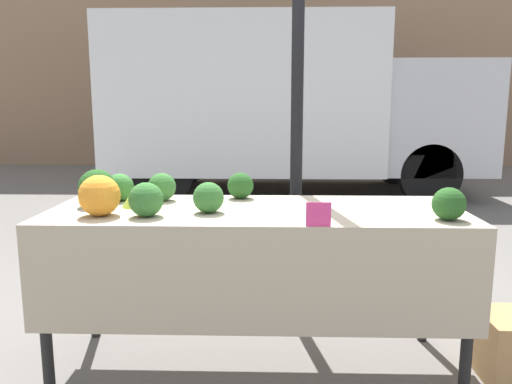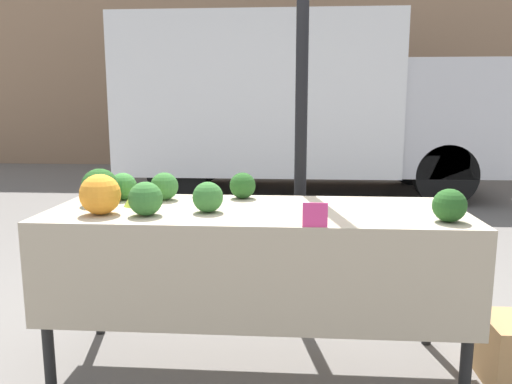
# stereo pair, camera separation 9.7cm
# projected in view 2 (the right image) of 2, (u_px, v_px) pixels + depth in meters

# --- Properties ---
(ground_plane) EXTENTS (40.00, 40.00, 0.00)m
(ground_plane) POSITION_uv_depth(u_px,v_px,m) (256.00, 365.00, 2.49)
(ground_plane) COLOR slate
(building_facade) EXTENTS (16.00, 0.60, 6.61)m
(building_facade) POSITION_uv_depth(u_px,v_px,m) (285.00, 6.00, 10.38)
(building_facade) COLOR #9E7A5B
(building_facade) RESTS_ON ground_plane
(tent_pole) EXTENTS (0.07, 0.07, 2.62)m
(tent_pole) POSITION_uv_depth(u_px,v_px,m) (301.00, 100.00, 2.81)
(tent_pole) COLOR black
(tent_pole) RESTS_ON ground_plane
(parked_truck) EXTENTS (5.16, 2.20, 2.44)m
(parked_truck) POSITION_uv_depth(u_px,v_px,m) (296.00, 103.00, 7.21)
(parked_truck) COLOR white
(parked_truck) RESTS_ON ground_plane
(market_table) EXTENTS (1.94, 0.71, 0.80)m
(market_table) POSITION_uv_depth(u_px,v_px,m) (255.00, 234.00, 2.31)
(market_table) COLOR tan
(market_table) RESTS_ON ground_plane
(orange_cauliflower) EXTENTS (0.18, 0.18, 0.18)m
(orange_cauliflower) POSITION_uv_depth(u_px,v_px,m) (100.00, 194.00, 2.21)
(orange_cauliflower) COLOR orange
(orange_cauliflower) RESTS_ON market_table
(romanesco_head) EXTENTS (0.12, 0.12, 0.10)m
(romanesco_head) POSITION_uv_depth(u_px,v_px,m) (137.00, 196.00, 2.41)
(romanesco_head) COLOR #93B238
(romanesco_head) RESTS_ON market_table
(broccoli_head_0) EXTENTS (0.14, 0.14, 0.14)m
(broccoli_head_0) POSITION_uv_depth(u_px,v_px,m) (164.00, 186.00, 2.56)
(broccoli_head_0) COLOR #336B2D
(broccoli_head_0) RESTS_ON market_table
(broccoli_head_1) EXTENTS (0.14, 0.14, 0.14)m
(broccoli_head_1) POSITION_uv_depth(u_px,v_px,m) (449.00, 205.00, 2.07)
(broccoli_head_1) COLOR #23511E
(broccoli_head_1) RESTS_ON market_table
(broccoli_head_2) EXTENTS (0.18, 0.18, 0.18)m
(broccoli_head_2) POSITION_uv_depth(u_px,v_px,m) (100.00, 187.00, 2.43)
(broccoli_head_2) COLOR #23511E
(broccoli_head_2) RESTS_ON market_table
(broccoli_head_3) EXTENTS (0.14, 0.14, 0.14)m
(broccoli_head_3) POSITION_uv_depth(u_px,v_px,m) (123.00, 186.00, 2.56)
(broccoli_head_3) COLOR #387533
(broccoli_head_3) RESTS_ON market_table
(broccoli_head_4) EXTENTS (0.15, 0.15, 0.15)m
(broccoli_head_4) POSITION_uv_depth(u_px,v_px,m) (146.00, 199.00, 2.19)
(broccoli_head_4) COLOR #336B2D
(broccoli_head_4) RESTS_ON market_table
(broccoli_head_5) EXTENTS (0.14, 0.14, 0.14)m
(broccoli_head_5) POSITION_uv_depth(u_px,v_px,m) (243.00, 186.00, 2.60)
(broccoli_head_5) COLOR #23511E
(broccoli_head_5) RESTS_ON market_table
(broccoli_head_6) EXTENTS (0.14, 0.14, 0.14)m
(broccoli_head_6) POSITION_uv_depth(u_px,v_px,m) (208.00, 197.00, 2.26)
(broccoli_head_6) COLOR #336B2D
(broccoli_head_6) RESTS_ON market_table
(price_sign) EXTENTS (0.10, 0.01, 0.10)m
(price_sign) POSITION_uv_depth(u_px,v_px,m) (315.00, 215.00, 1.99)
(price_sign) COLOR #E53D84
(price_sign) RESTS_ON market_table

